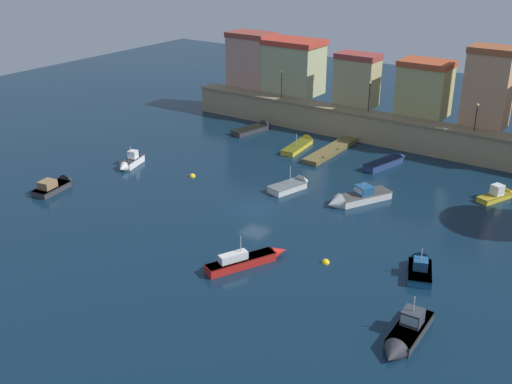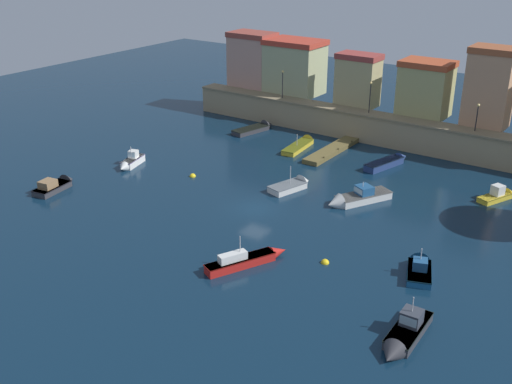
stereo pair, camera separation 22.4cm
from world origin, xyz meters
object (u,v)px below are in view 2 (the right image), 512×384
object	(u,v)px
moored_boat_1	(500,195)
moored_boat_3	(247,259)
moored_boat_6	(57,185)
mooring_buoy_1	(193,177)
moored_boat_8	(404,336)
moored_boat_10	(389,162)
moored_boat_9	(302,144)
quay_lamp_0	(283,80)
mooring_buoy_0	(325,263)
moored_boat_4	(257,128)
moored_boat_0	(131,162)
quay_lamp_2	(477,113)
moored_boat_7	(419,267)
moored_boat_5	(294,185)
moored_boat_2	(355,198)
quay_lamp_1	(370,93)

from	to	relation	value
moored_boat_1	moored_boat_3	distance (m)	28.07
moored_boat_6	mooring_buoy_1	world-z (taller)	moored_boat_6
moored_boat_3	moored_boat_8	xyz separation A→B (m)	(14.11, -2.25, -0.00)
moored_boat_10	moored_boat_1	bearing A→B (deg)	-86.16
moored_boat_1	moored_boat_9	bearing A→B (deg)	107.79
quay_lamp_0	mooring_buoy_0	distance (m)	38.81
quay_lamp_0	moored_boat_4	size ratio (longest dim) A/B	0.55
moored_boat_3	mooring_buoy_1	bearing A→B (deg)	78.01
moored_boat_0	mooring_buoy_1	distance (m)	7.89
quay_lamp_2	moored_boat_7	distance (m)	28.00
moored_boat_0	moored_boat_9	size ratio (longest dim) A/B	0.62
moored_boat_0	moored_boat_4	size ratio (longest dim) A/B	0.67
quay_lamp_0	moored_boat_5	bearing A→B (deg)	-54.11
mooring_buoy_0	moored_boat_7	bearing A→B (deg)	24.87
moored_boat_3	moored_boat_5	bearing A→B (deg)	43.60
moored_boat_1	moored_boat_5	bearing A→B (deg)	140.84
moored_boat_4	moored_boat_10	size ratio (longest dim) A/B	0.98
quay_lamp_0	moored_boat_2	bearing A→B (deg)	-42.02
mooring_buoy_0	quay_lamp_1	bearing A→B (deg)	109.65
moored_boat_5	moored_boat_7	distance (m)	18.91
quay_lamp_0	moored_boat_4	xyz separation A→B (m)	(-0.98, -4.49, -5.75)
quay_lamp_2	mooring_buoy_1	bearing A→B (deg)	-136.41
moored_boat_0	mooring_buoy_0	xyz separation A→B (m)	(28.56, -6.54, -0.54)
quay_lamp_0	moored_boat_4	bearing A→B (deg)	-102.32
moored_boat_7	mooring_buoy_0	size ratio (longest dim) A/B	7.56
moored_boat_1	moored_boat_7	bearing A→B (deg)	-160.67
moored_boat_2	moored_boat_10	xyz separation A→B (m)	(-1.52, 11.55, -0.07)
moored_boat_5	mooring_buoy_0	size ratio (longest dim) A/B	7.95
moored_boat_5	moored_boat_10	world-z (taller)	moored_boat_5
moored_boat_1	mooring_buoy_1	world-z (taller)	moored_boat_1
moored_boat_4	quay_lamp_1	bearing A→B (deg)	-59.36
quay_lamp_0	moored_boat_7	size ratio (longest dim) A/B	0.74
moored_boat_3	moored_boat_10	world-z (taller)	moored_boat_3
quay_lamp_2	moored_boat_5	distance (m)	22.96
moored_boat_5	moored_boat_0	bearing A→B (deg)	121.58
moored_boat_5	moored_boat_9	bearing A→B (deg)	43.37
quay_lamp_2	moored_boat_4	bearing A→B (deg)	-170.51
moored_boat_7	moored_boat_10	world-z (taller)	moored_boat_7
moored_boat_2	moored_boat_7	distance (m)	13.40
quay_lamp_2	mooring_buoy_1	xyz separation A→B (m)	(-23.16, -22.05, -5.76)
moored_boat_2	moored_boat_9	distance (m)	17.34
moored_boat_2	mooring_buoy_0	world-z (taller)	moored_boat_2
quay_lamp_1	moored_boat_0	size ratio (longest dim) A/B	0.85
moored_boat_0	moored_boat_6	size ratio (longest dim) A/B	0.87
mooring_buoy_0	moored_boat_8	bearing A→B (deg)	-33.53
moored_boat_0	moored_boat_8	size ratio (longest dim) A/B	0.73
moored_boat_0	moored_boat_1	bearing A→B (deg)	96.06
moored_boat_4	moored_boat_7	world-z (taller)	moored_boat_7
moored_boat_1	moored_boat_9	size ratio (longest dim) A/B	0.66
moored_boat_0	moored_boat_2	size ratio (longest dim) A/B	0.65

